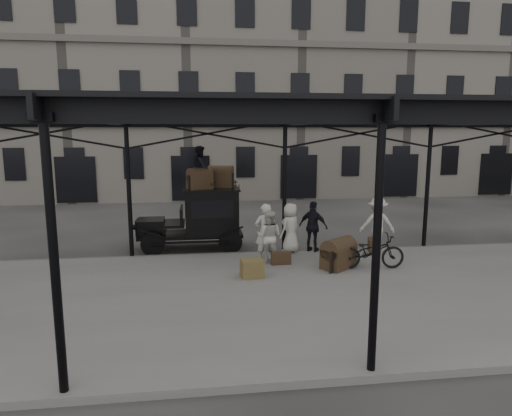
{
  "coord_description": "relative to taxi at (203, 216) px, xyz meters",
  "views": [
    {
      "loc": [
        -2.88,
        -12.67,
        4.17
      ],
      "look_at": [
        -1.0,
        1.6,
        1.7
      ],
      "focal_mm": 32.0,
      "sensor_mm": 36.0,
      "label": 1
    }
  ],
  "objects": [
    {
      "name": "ground",
      "position": [
        2.69,
        -3.14,
        -1.2
      ],
      "size": [
        120.0,
        120.0,
        0.0
      ],
      "primitive_type": "plane",
      "color": "#383533",
      "rests_on": "ground"
    },
    {
      "name": "platform",
      "position": [
        2.69,
        -5.14,
        -1.13
      ],
      "size": [
        28.0,
        8.0,
        0.15
      ],
      "primitive_type": "cube",
      "color": "slate",
      "rests_on": "ground"
    },
    {
      "name": "canopy",
      "position": [
        2.69,
        -4.86,
        3.39
      ],
      "size": [
        22.5,
        9.0,
        4.74
      ],
      "color": "black",
      "rests_on": "ground"
    },
    {
      "name": "building_frontage",
      "position": [
        2.69,
        14.86,
        5.8
      ],
      "size": [
        64.0,
        8.0,
        14.0
      ],
      "primitive_type": "cube",
      "color": "slate",
      "rests_on": "ground"
    },
    {
      "name": "taxi",
      "position": [
        0.0,
        0.0,
        0.0
      ],
      "size": [
        3.65,
        1.55,
        2.18
      ],
      "color": "black",
      "rests_on": "ground"
    },
    {
      "name": "porter_left",
      "position": [
        1.88,
        -2.2,
        -0.16
      ],
      "size": [
        0.72,
        0.53,
        1.8
      ],
      "primitive_type": "imported",
      "rotation": [
        0.0,
        0.0,
        3.31
      ],
      "color": "beige",
      "rests_on": "platform"
    },
    {
      "name": "porter_midleft",
      "position": [
        1.98,
        -2.38,
        -0.25
      ],
      "size": [
        0.95,
        0.86,
        1.61
      ],
      "primitive_type": "imported",
      "rotation": [
        0.0,
        0.0,
        2.76
      ],
      "color": "beige",
      "rests_on": "platform"
    },
    {
      "name": "porter_centre",
      "position": [
        2.86,
        -1.34,
        -0.23
      ],
      "size": [
        0.95,
        0.92,
        1.65
      ],
      "primitive_type": "imported",
      "rotation": [
        0.0,
        0.0,
        3.83
      ],
      "color": "beige",
      "rests_on": "platform"
    },
    {
      "name": "porter_official",
      "position": [
        3.64,
        -1.34,
        -0.21
      ],
      "size": [
        1.04,
        0.92,
        1.69
      ],
      "primitive_type": "imported",
      "rotation": [
        0.0,
        0.0,
        2.5
      ],
      "color": "black",
      "rests_on": "platform"
    },
    {
      "name": "porter_right",
      "position": [
        5.87,
        -1.34,
        -0.16
      ],
      "size": [
        1.28,
        0.91,
        1.79
      ],
      "primitive_type": "imported",
      "rotation": [
        0.0,
        0.0,
        2.91
      ],
      "color": "silver",
      "rests_on": "platform"
    },
    {
      "name": "bicycle",
      "position": [
        4.83,
        -3.44,
        -0.54
      ],
      "size": [
        2.0,
        0.81,
        1.03
      ],
      "primitive_type": "imported",
      "rotation": [
        0.0,
        0.0,
        1.5
      ],
      "color": "black",
      "rests_on": "platform"
    },
    {
      "name": "porter_roof",
      "position": [
        -0.03,
        -0.1,
        1.71
      ],
      "size": [
        0.6,
        0.75,
        1.46
      ],
      "primitive_type": "imported",
      "rotation": [
        0.0,
        0.0,
        1.5
      ],
      "color": "black",
      "rests_on": "taxi"
    },
    {
      "name": "steamer_trunk_roof_near",
      "position": [
        -0.08,
        -0.25,
        1.27
      ],
      "size": [
        0.94,
        0.75,
        0.6
      ],
      "primitive_type": null,
      "rotation": [
        0.0,
        0.0,
        0.37
      ],
      "color": "#473021",
      "rests_on": "taxi"
    },
    {
      "name": "steamer_trunk_roof_far",
      "position": [
        0.67,
        0.2,
        1.29
      ],
      "size": [
        0.97,
        0.73,
        0.63
      ],
      "primitive_type": null,
      "rotation": [
        0.0,
        0.0,
        -0.26
      ],
      "color": "#473021",
      "rests_on": "taxi"
    },
    {
      "name": "steamer_trunk_platform",
      "position": [
        3.91,
        -3.26,
        -0.68
      ],
      "size": [
        1.2,
        1.13,
        0.75
      ],
      "primitive_type": null,
      "rotation": [
        0.0,
        0.0,
        0.66
      ],
      "color": "#473021",
      "rests_on": "platform"
    },
    {
      "name": "wicker_hamper",
      "position": [
        1.28,
        -3.78,
        -0.8
      ],
      "size": [
        0.65,
        0.52,
        0.5
      ],
      "primitive_type": "cube",
      "rotation": [
        0.0,
        0.0,
        0.12
      ],
      "color": "olive",
      "rests_on": "platform"
    },
    {
      "name": "suitcase_upright",
      "position": [
        5.54,
        -1.64,
        -0.83
      ],
      "size": [
        0.31,
        0.62,
        0.45
      ],
      "primitive_type": "cube",
      "rotation": [
        0.0,
        0.0,
        -0.27
      ],
      "color": "#473021",
      "rests_on": "platform"
    },
    {
      "name": "suitcase_flat",
      "position": [
        2.3,
        -2.72,
        -0.85
      ],
      "size": [
        0.6,
        0.16,
        0.4
      ],
      "primitive_type": "cube",
      "rotation": [
        0.0,
        0.0,
        0.01
      ],
      "color": "#473021",
      "rests_on": "platform"
    }
  ]
}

